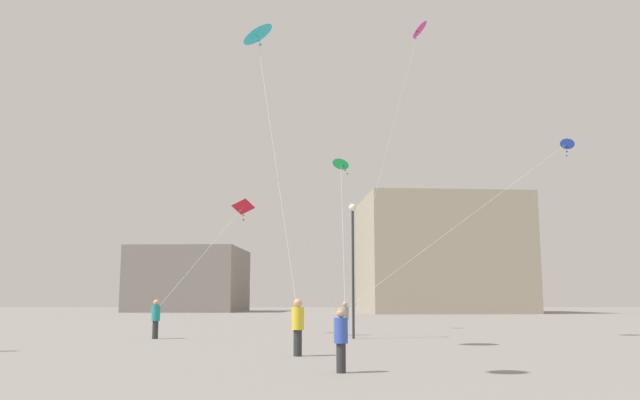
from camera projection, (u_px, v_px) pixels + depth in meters
person_in_blue at (341, 337)px, 16.07m from camera, size 0.34×0.34×1.57m
person_in_yellow at (298, 324)px, 20.81m from camera, size 0.39×0.39×1.81m
person_in_teal at (156, 317)px, 29.91m from camera, size 0.39×0.39×1.78m
person_in_grey at (345, 317)px, 32.89m from camera, size 0.37×0.37×1.69m
kite_cobalt_diamond at (562, 148)px, 37.17m from camera, size 13.48×3.39×9.64m
kite_magenta_diamond at (418, 33)px, 31.64m from camera, size 3.99×4.00×13.93m
kite_emerald_diamond at (341, 165)px, 39.98m from camera, size 1.39×6.53×9.11m
kite_crimson_delta at (241, 209)px, 34.66m from camera, size 4.01×4.45×5.70m
kite_cyan_diamond at (257, 34)px, 24.99m from camera, size 2.32×3.27×11.05m
building_left_hall at (190, 280)px, 97.71m from camera, size 16.42×17.54×9.37m
building_centre_hall at (440, 255)px, 89.54m from camera, size 22.20×19.26×15.59m
lamppost_east at (353, 250)px, 30.49m from camera, size 0.36×0.36×6.27m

